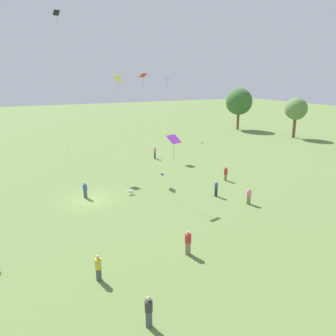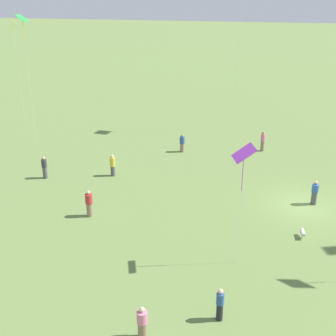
{
  "view_description": "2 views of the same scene",
  "coord_description": "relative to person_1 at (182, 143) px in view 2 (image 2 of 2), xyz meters",
  "views": [
    {
      "loc": [
        31.84,
        -6.59,
        12.2
      ],
      "look_at": [
        4.35,
        6.8,
        3.59
      ],
      "focal_mm": 35.0,
      "sensor_mm": 36.0,
      "label": 1
    },
    {
      "loc": [
        4.52,
        29.11,
        14.67
      ],
      "look_at": [
        8.61,
        4.39,
        4.0
      ],
      "focal_mm": 50.0,
      "sensor_mm": 36.0,
      "label": 2
    }
  ],
  "objects": [
    {
      "name": "person_7",
      "position": [
        -4.55,
        20.77,
        0.06
      ],
      "size": [
        0.46,
        0.46,
        1.68
      ],
      "rotation": [
        0.0,
        0.0,
        1.96
      ],
      "color": "#232328",
      "rests_on": "ground_plane"
    },
    {
      "name": "ground_plane",
      "position": [
        -9.52,
        8.66,
        -0.78
      ],
      "size": [
        240.0,
        240.0,
        0.0
      ],
      "primitive_type": "plane",
      "color": "olive"
    },
    {
      "name": "person_4",
      "position": [
        4.56,
        5.96,
        0.07
      ],
      "size": [
        0.48,
        0.48,
        1.72
      ],
      "rotation": [
        0.0,
        0.0,
        0.24
      ],
      "color": "#4C4C51",
      "rests_on": "ground_plane"
    },
    {
      "name": "person_3",
      "position": [
        4.3,
        12.41,
        0.11
      ],
      "size": [
        0.55,
        0.55,
        1.8
      ],
      "rotation": [
        0.0,
        0.0,
        2.89
      ],
      "color": "#847056",
      "rests_on": "ground_plane"
    },
    {
      "name": "person_1",
      "position": [
        0.0,
        0.0,
        0.0
      ],
      "size": [
        0.6,
        0.6,
        1.6
      ],
      "rotation": [
        0.0,
        0.0,
        4.19
      ],
      "color": "#847056",
      "rests_on": "ground_plane"
    },
    {
      "name": "person_10",
      "position": [
        -6.89,
        -1.34,
        0.11
      ],
      "size": [
        0.39,
        0.39,
        1.79
      ],
      "rotation": [
        0.0,
        0.0,
        1.56
      ],
      "color": "#847056",
      "rests_on": "ground_plane"
    },
    {
      "name": "kite_8",
      "position": [
        -5.2,
        16.1,
        5.44
      ],
      "size": [
        1.27,
        1.4,
        6.72
      ],
      "rotation": [
        0.0,
        0.0,
        1.07
      ],
      "color": "purple",
      "rests_on": "ground_plane"
    },
    {
      "name": "person_2",
      "position": [
        9.52,
        7.23,
        0.09
      ],
      "size": [
        0.56,
        0.56,
        1.75
      ],
      "rotation": [
        0.0,
        0.0,
        0.93
      ],
      "color": "#4C4C51",
      "rests_on": "ground_plane"
    },
    {
      "name": "kite_4",
      "position": [
        13.67,
        -0.46,
        9.73
      ],
      "size": [
        0.84,
        1.0,
        11.19
      ],
      "rotation": [
        0.0,
        0.0,
        3.96
      ],
      "color": "green",
      "rests_on": "ground_plane"
    },
    {
      "name": "dog_0",
      "position": [
        -8.96,
        12.86,
        -0.46
      ],
      "size": [
        0.29,
        0.72,
        0.48
      ],
      "rotation": [
        0.0,
        0.0,
        3.2
      ],
      "color": "silver",
      "rests_on": "ground_plane"
    },
    {
      "name": "kite_6",
      "position": [
        16.71,
        -4.66,
        9.07
      ],
      "size": [
        0.97,
        1.02,
        10.58
      ],
      "rotation": [
        0.0,
        0.0,
        4.48
      ],
      "color": "yellow",
      "rests_on": "ground_plane"
    },
    {
      "name": "person_6",
      "position": [
        -10.12,
        8.34,
        0.06
      ],
      "size": [
        0.54,
        0.54,
        1.72
      ],
      "rotation": [
        0.0,
        0.0,
        4.47
      ],
      "color": "#4C4C51",
      "rests_on": "ground_plane"
    },
    {
      "name": "person_8",
      "position": [
        -1.36,
        22.45,
        0.01
      ],
      "size": [
        0.59,
        0.59,
        1.63
      ],
      "rotation": [
        0.0,
        0.0,
        5.03
      ],
      "color": "#847056",
      "rests_on": "ground_plane"
    }
  ]
}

